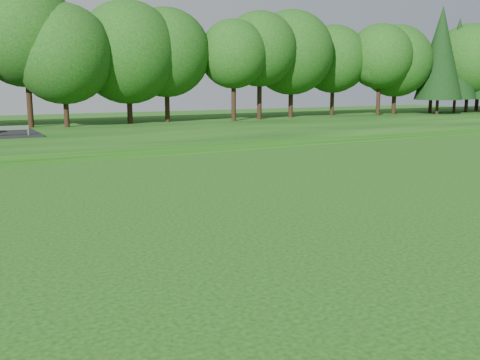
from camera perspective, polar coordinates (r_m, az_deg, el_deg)
berm at (r=49.30m, az=-7.26°, el=5.42°), size 130.00×30.00×0.60m
walking_path at (r=36.77m, az=0.96°, el=3.45°), size 130.00×1.60×0.04m
treeline at (r=52.99m, az=-9.12°, el=14.15°), size 104.00×7.00×15.00m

